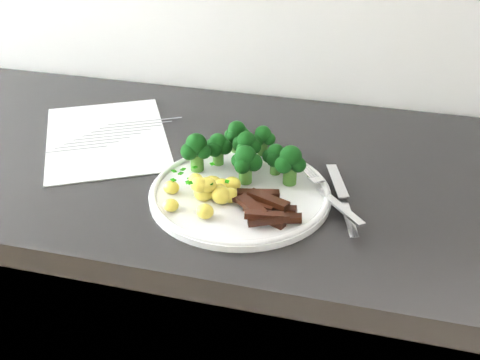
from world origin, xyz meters
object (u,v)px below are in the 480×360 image
object	(u,v)px
counter	(212,349)
potatoes	(210,191)
fork	(331,197)
broccoli	(245,150)
knife	(345,208)
beef_strips	(267,208)
recipe_paper	(107,137)
plate	(240,192)

from	to	relation	value
counter	potatoes	xyz separation A→B (m)	(0.04, -0.12, 0.46)
potatoes	fork	size ratio (longest dim) A/B	0.77
broccoli	knife	bearing A→B (deg)	-20.74
beef_strips	counter	bearing A→B (deg)	134.21
potatoes	fork	world-z (taller)	potatoes
counter	broccoli	bearing A→B (deg)	-19.51
recipe_paper	potatoes	distance (m)	0.29
recipe_paper	potatoes	world-z (taller)	potatoes
counter	plate	world-z (taller)	plate
recipe_paper	fork	xyz separation A→B (m)	(0.42, -0.12, 0.02)
counter	recipe_paper	size ratio (longest dim) A/B	6.50
broccoli	knife	xyz separation A→B (m)	(0.17, -0.06, -0.04)
broccoli	knife	distance (m)	0.18
plate	counter	bearing A→B (deg)	133.11
recipe_paper	broccoli	bearing A→B (deg)	-13.69
counter	beef_strips	bearing A→B (deg)	-45.79
plate	broccoli	bearing A→B (deg)	96.73
recipe_paper	broccoli	world-z (taller)	broccoli
beef_strips	recipe_paper	bearing A→B (deg)	151.90
plate	potatoes	distance (m)	0.05
counter	plate	bearing A→B (deg)	-46.89
fork	knife	size ratio (longest dim) A/B	0.82
recipe_paper	beef_strips	world-z (taller)	beef_strips
counter	fork	size ratio (longest dim) A/B	15.31
beef_strips	knife	xyz separation A→B (m)	(0.11, 0.05, -0.01)
counter	fork	xyz separation A→B (m)	(0.22, -0.08, 0.46)
counter	knife	xyz separation A→B (m)	(0.24, -0.09, 0.45)
recipe_paper	knife	bearing A→B (deg)	-16.41
counter	knife	size ratio (longest dim) A/B	12.50
counter	knife	distance (m)	0.52
recipe_paper	beef_strips	size ratio (longest dim) A/B	3.36
broccoli	fork	world-z (taller)	broccoli
plate	potatoes	xyz separation A→B (m)	(-0.04, -0.03, 0.02)
counter	potatoes	size ratio (longest dim) A/B	19.87
potatoes	broccoli	bearing A→B (deg)	71.12
counter	recipe_paper	distance (m)	0.49
plate	fork	bearing A→B (deg)	2.80
knife	broccoli	bearing A→B (deg)	159.26
broccoli	knife	world-z (taller)	broccoli
broccoli	knife	size ratio (longest dim) A/B	1.06
broccoli	plate	bearing A→B (deg)	-83.27
broccoli	potatoes	distance (m)	0.10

